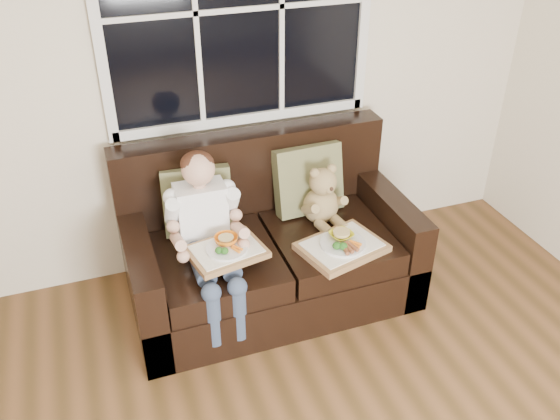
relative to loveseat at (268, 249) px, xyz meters
name	(u,v)px	position (x,y,z in m)	size (l,w,h in m)	color
room_walls	(439,309)	(-0.27, -2.02, 1.28)	(4.52, 5.02, 2.71)	beige
window_back	(239,9)	(0.00, 0.46, 1.34)	(1.62, 0.04, 1.37)	black
loveseat	(268,249)	(0.00, 0.00, 0.00)	(1.70, 0.92, 0.96)	black
pillow_left	(197,201)	(-0.38, 0.15, 0.34)	(0.42, 0.24, 0.41)	#65653E
pillow_right	(308,179)	(0.32, 0.15, 0.35)	(0.44, 0.21, 0.44)	#65653E
child	(206,225)	(-0.40, -0.12, 0.35)	(0.41, 0.60, 0.92)	white
teddy_bear	(322,199)	(0.35, -0.01, 0.30)	(0.25, 0.31, 0.39)	tan
tray_left	(226,250)	(-0.32, -0.28, 0.27)	(0.45, 0.37, 0.09)	#8F6140
tray_right	(342,246)	(0.34, -0.33, 0.17)	(0.53, 0.46, 0.10)	#8F6140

